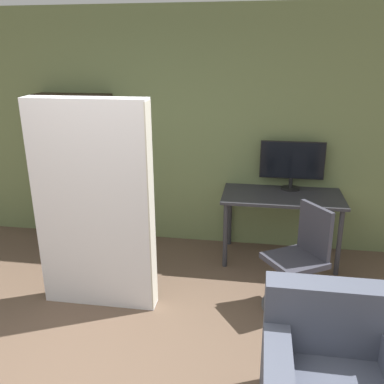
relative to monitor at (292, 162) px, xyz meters
name	(u,v)px	position (x,y,z in m)	size (l,w,h in m)	color
wall_back	(169,129)	(-1.40, 0.15, 0.30)	(8.00, 0.06, 2.70)	#6B7A4C
desk	(282,203)	(-0.09, -0.23, -0.40)	(1.28, 0.70, 0.74)	#2D2D33
monitor	(292,162)	(0.00, 0.00, 0.00)	(0.70, 0.21, 0.54)	black
office_chair	(299,268)	(0.04, -1.18, -0.67)	(0.61, 0.61, 0.94)	#4C4C51
bookshelf	(71,169)	(-2.59, 0.03, -0.19)	(0.87, 0.25, 1.75)	#2D2319
mattress_near	(94,208)	(-1.72, -1.42, -0.12)	(1.03, 0.23, 1.86)	silver
armchair	(334,384)	(0.15, -2.51, -0.73)	(0.85, 0.80, 0.85)	#474C5B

